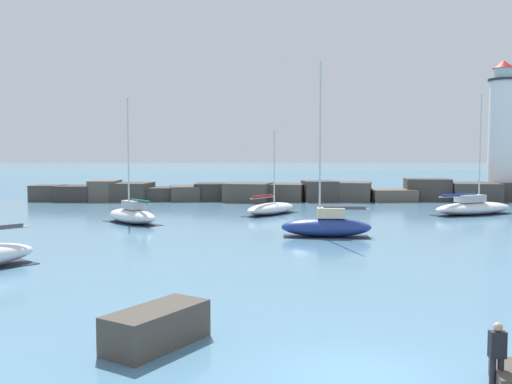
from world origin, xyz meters
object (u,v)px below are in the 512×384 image
(sailboat_moored_3, at_px, (133,215))
(sailboat_moored_5, at_px, (272,208))
(person_on_rocks, at_px, (498,353))
(lighthouse, at_px, (503,139))
(sailboat_moored_1, at_px, (328,225))
(sailboat_moored_2, at_px, (474,207))

(sailboat_moored_3, distance_m, sailboat_moored_5, 12.52)
(sailboat_moored_5, relative_size, person_on_rocks, 4.67)
(sailboat_moored_5, bearing_deg, lighthouse, 29.57)
(sailboat_moored_1, distance_m, sailboat_moored_3, 15.67)
(sailboat_moored_2, bearing_deg, person_on_rocks, -110.10)
(sailboat_moored_3, height_order, person_on_rocks, sailboat_moored_3)
(lighthouse, height_order, sailboat_moored_1, lighthouse)
(sailboat_moored_3, relative_size, person_on_rocks, 6.07)
(sailboat_moored_5, xyz_separation_m, person_on_rocks, (4.12, -37.12, 0.34))
(sailboat_moored_5, distance_m, person_on_rocks, 37.35)
(sailboat_moored_3, bearing_deg, lighthouse, 29.86)
(sailboat_moored_1, distance_m, sailboat_moored_2, 19.51)
(sailboat_moored_1, bearing_deg, sailboat_moored_5, 103.50)
(sailboat_moored_2, height_order, person_on_rocks, sailboat_moored_2)
(sailboat_moored_1, height_order, sailboat_moored_2, sailboat_moored_1)
(sailboat_moored_5, bearing_deg, person_on_rocks, -83.67)
(lighthouse, distance_m, sailboat_moored_5, 31.11)
(lighthouse, height_order, sailboat_moored_5, lighthouse)
(sailboat_moored_3, height_order, sailboat_moored_5, sailboat_moored_3)
(sailboat_moored_2, relative_size, sailboat_moored_5, 1.43)
(lighthouse, relative_size, sailboat_moored_3, 1.65)
(sailboat_moored_3, relative_size, sailboat_moored_5, 1.30)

